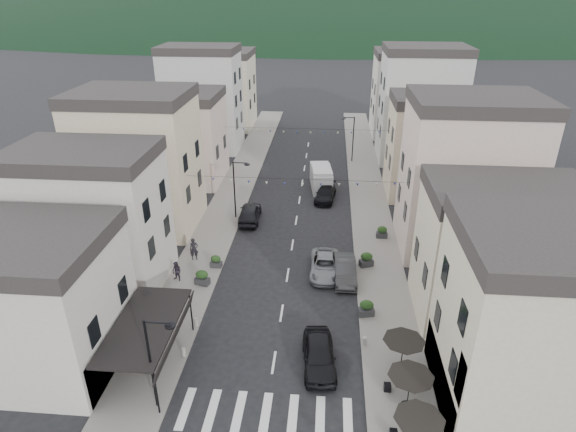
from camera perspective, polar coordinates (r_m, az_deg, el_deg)
name	(u,v)px	position (r m, az deg, el deg)	size (l,w,h in m)	color
sidewalk_left	(233,194)	(54.27, -6.50, 2.66)	(4.00, 76.00, 0.12)	slate
sidewalk_right	(368,198)	(53.48, 9.49, 2.10)	(4.00, 76.00, 0.12)	slate
hill_backdrop	(328,21)	(317.56, 4.73, 22.03)	(640.00, 360.00, 70.00)	black
boutique_building	(12,307)	(33.39, -29.88, -9.33)	(12.00, 8.00, 8.00)	beige
bistro_building	(546,333)	(28.94, 28.24, -12.12)	(10.00, 8.00, 10.00)	beige
boutique_awning	(149,327)	(30.20, -16.14, -12.47)	(3.77, 7.50, 3.28)	black
buildings_row_left	(182,125)	(59.27, -12.50, 10.44)	(10.20, 54.16, 14.00)	beige
buildings_row_right	(433,132)	(56.71, 16.81, 9.47)	(10.20, 54.16, 14.50)	beige
cafe_terrace	(410,380)	(27.76, 14.30, -18.31)	(2.50, 8.10, 2.53)	black
streetlamp_left_near	(154,356)	(27.24, -15.55, -15.67)	(1.70, 0.56, 6.00)	black
streetlamp_left_far	(237,184)	(47.13, -6.07, 3.79)	(1.70, 0.56, 6.00)	black
streetlamp_right_far	(351,134)	(63.41, 7.50, 9.56)	(1.70, 0.56, 6.00)	black
bollards	(273,363)	(30.75, -1.81, -17.01)	(11.66, 10.26, 0.60)	gray
bunting_near	(294,183)	(41.99, 0.66, 3.97)	(19.00, 0.28, 0.62)	black
bunting_far	(304,132)	(57.11, 1.88, 9.97)	(19.00, 0.28, 0.62)	black
parked_car_a	(319,355)	(30.71, 3.70, -16.10)	(1.96, 4.88, 1.66)	black
parked_car_b	(345,270)	(38.70, 6.78, -6.40)	(1.65, 4.73, 1.56)	#2E2E30
parked_car_c	(325,265)	(39.28, 4.39, -5.86)	(2.38, 5.16, 1.43)	gray
parked_car_d	(325,194)	(52.44, 4.46, 2.66)	(1.96, 4.83, 1.40)	black
parked_car_e	(250,213)	(47.70, -4.56, 0.39)	(2.00, 4.98, 1.70)	black
delivery_van	(321,177)	(55.30, 3.94, 4.60)	(2.78, 5.67, 2.62)	#BBBABD
pedestrian_a	(194,249)	(41.40, -11.08, -3.89)	(0.72, 0.47, 1.97)	black
pedestrian_b	(177,271)	(38.99, -13.05, -6.41)	(0.80, 0.62, 1.64)	#27202B
planter_la	(202,278)	(38.23, -10.15, -7.20)	(1.23, 0.88, 1.24)	#2A2B2D
planter_lb	(216,261)	(40.29, -8.55, -5.34)	(0.98, 0.59, 1.07)	#2D2D2F
planter_ra	(366,308)	(34.91, 9.28, -10.71)	(1.21, 0.83, 1.24)	#2F3032
planter_rb	(366,259)	(40.47, 9.28, -5.10)	(1.26, 0.98, 1.25)	#2D2D2F
planter_rc	(382,232)	(45.12, 11.08, -1.88)	(1.03, 0.59, 1.13)	#29292C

